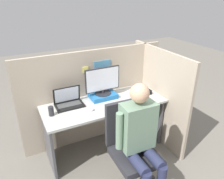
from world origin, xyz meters
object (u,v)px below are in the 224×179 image
at_px(carrot_toy, 120,107).
at_px(office_chair, 131,146).
at_px(monitor, 103,81).
at_px(laptop, 69,102).
at_px(person, 141,137).
at_px(stapler, 148,91).
at_px(paper_box, 103,96).
at_px(pen_cup, 51,111).

bearing_deg(carrot_toy, office_chair, -102.85).
relative_size(monitor, laptop, 1.38).
bearing_deg(person, stapler, 51.15).
relative_size(paper_box, monitor, 0.74).
height_order(laptop, stapler, laptop).
relative_size(carrot_toy, office_chair, 0.14).
bearing_deg(monitor, paper_box, -90.00).
xyz_separation_m(office_chair, person, (0.00, -0.17, 0.23)).
height_order(office_chair, person, person).
height_order(monitor, laptop, monitor).
xyz_separation_m(paper_box, person, (-0.03, -0.97, -0.02)).
distance_m(laptop, pen_cup, 0.29).
relative_size(stapler, person, 0.12).
height_order(person, pen_cup, person).
height_order(paper_box, laptop, laptop).
distance_m(carrot_toy, pen_cup, 0.82).
xyz_separation_m(monitor, carrot_toy, (0.07, -0.36, -0.22)).
distance_m(carrot_toy, person, 0.62).
xyz_separation_m(monitor, pen_cup, (-0.72, -0.15, -0.18)).
bearing_deg(carrot_toy, paper_box, 100.61).
relative_size(stapler, pen_cup, 1.33).
bearing_deg(pen_cup, monitor, 11.40).
bearing_deg(stapler, pen_cup, 179.88).
xyz_separation_m(stapler, office_chair, (-0.67, -0.65, -0.25)).
xyz_separation_m(stapler, person, (-0.66, -0.82, -0.02)).
bearing_deg(carrot_toy, monitor, 100.53).
height_order(monitor, pen_cup, monitor).
distance_m(person, pen_cup, 1.08).
height_order(stapler, person, person).
distance_m(carrot_toy, office_chair, 0.52).
bearing_deg(pen_cup, paper_box, 11.20).
height_order(stapler, carrot_toy, stapler).
xyz_separation_m(person, pen_cup, (-0.69, 0.82, 0.04)).
height_order(stapler, office_chair, office_chair).
distance_m(monitor, person, 1.00).
bearing_deg(person, carrot_toy, 81.01).
bearing_deg(monitor, stapler, -13.29).
distance_m(laptop, stapler, 1.11).
distance_m(stapler, carrot_toy, 0.60).
xyz_separation_m(laptop, office_chair, (0.44, -0.80, -0.26)).
height_order(monitor, office_chair, monitor).
distance_m(paper_box, stapler, 0.65).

